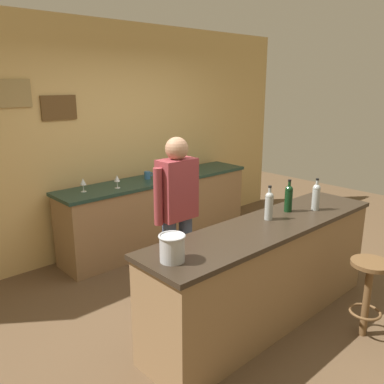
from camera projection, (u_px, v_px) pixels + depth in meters
ground_plane at (231, 302)px, 3.93m from camera, size 10.00×10.00×0.00m
back_wall at (113, 139)px, 4.99m from camera, size 6.00×0.09×2.80m
bar_counter at (266, 273)px, 3.52m from camera, size 2.51×0.60×0.92m
side_counter at (159, 211)px, 5.25m from camera, size 2.72×0.56×0.90m
bartender at (177, 210)px, 3.71m from camera, size 0.52×0.21×1.62m
bar_stool at (368, 286)px, 3.30m from camera, size 0.32×0.32×0.68m
wine_bottle_a at (269, 205)px, 3.48m from camera, size 0.07×0.07×0.31m
wine_bottle_b at (289, 197)px, 3.70m from camera, size 0.07×0.07×0.31m
wine_bottle_c at (316, 196)px, 3.74m from camera, size 0.07×0.07×0.31m
ice_bucket at (172, 247)px, 2.67m from camera, size 0.19×0.19×0.19m
wine_glass_a at (83, 182)px, 4.45m from camera, size 0.07×0.07×0.16m
wine_glass_b at (117, 179)px, 4.60m from camera, size 0.07×0.07×0.16m
wine_glass_c at (170, 169)px, 5.15m from camera, size 0.07×0.07×0.16m
coffee_mug at (148, 175)px, 5.07m from camera, size 0.12×0.08×0.09m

